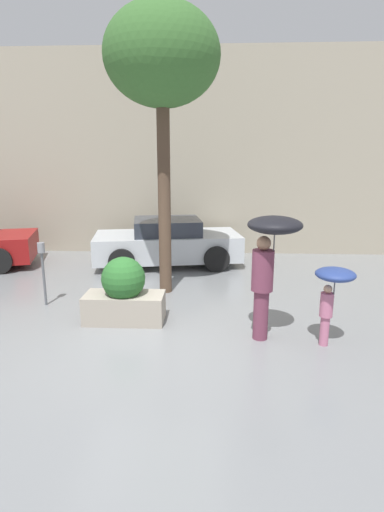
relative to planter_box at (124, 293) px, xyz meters
name	(u,v)px	position (x,y,z in m)	size (l,w,h in m)	color
ground_plane	(148,342)	(0.55, -0.84, -0.53)	(40.00, 40.00, 0.00)	slate
building_facade	(179,154)	(0.55, 5.66, 2.47)	(18.00, 0.30, 6.00)	#9E937F
planter_box	(124,293)	(0.00, 0.00, 0.00)	(1.42, 0.78, 1.20)	#9E9384
person_adult	(269,250)	(2.46, -0.62, 0.96)	(0.84, 0.84, 2.03)	brown
person_child	(333,285)	(3.41, -0.82, 0.47)	(0.60, 0.60, 1.27)	#B76684
parked_car_near	(167,243)	(0.34, 4.06, 0.08)	(4.18, 2.52, 1.28)	#B7BCC1
street_tree	(162,60)	(0.55, 1.71, 4.22)	(2.29, 2.29, 5.80)	brown
parking_meter	(42,261)	(-1.77, 0.74, 0.39)	(0.14, 0.14, 1.29)	#595B60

